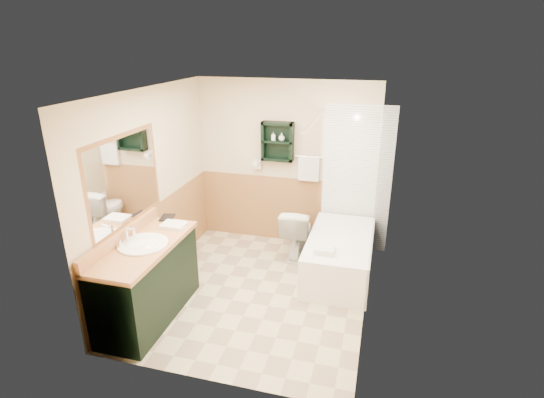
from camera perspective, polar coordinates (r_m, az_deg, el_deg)
The scene contains 25 objects.
floor at distance 5.33m, azimuth -2.09°, elevation -12.27°, with size 3.00×3.00×0.00m, color beige.
back_wall at distance 6.18m, azimuth 1.90°, elevation 4.75°, with size 2.60×0.04×2.40m, color #FAEBC4.
left_wall at distance 5.31m, azimuth -16.03°, elevation 1.19°, with size 0.04×3.00×2.40m, color #FAEBC4.
right_wall at distance 4.59m, azimuth 13.67°, elevation -1.67°, with size 0.04×3.00×2.40m, color #FAEBC4.
ceiling at distance 4.49m, azimuth -2.51°, elevation 14.54°, with size 2.60×3.00×0.04m, color white.
wainscot_left at distance 5.56m, azimuth -15.00°, elevation -5.65°, with size 2.98×2.98×1.00m, color #A76B43, non-canonical shape.
wainscot_back at distance 6.37m, azimuth 1.75°, elevation -1.39°, with size 2.58×2.58×1.00m, color #A76B43, non-canonical shape.
mirror_frame at distance 4.75m, azimuth -19.17°, elevation 2.37°, with size 1.30×1.30×1.00m, color brown, non-canonical shape.
mirror_glass at distance 4.75m, azimuth -19.12°, elevation 2.36°, with size 1.20×1.20×0.90m, color white, non-canonical shape.
tile_right at distance 5.35m, azimuth 13.42°, elevation -0.13°, with size 1.50×1.50×2.10m, color white, non-canonical shape.
tile_back at distance 6.04m, azimuth 11.30°, elevation 2.48°, with size 0.95×0.95×2.10m, color white, non-canonical shape.
tile_accent at distance 5.11m, azimuth 14.10°, elevation 8.81°, with size 1.50×1.50×0.10m, color #154B33, non-canonical shape.
wall_shelf at distance 6.00m, azimuth 0.75°, elevation 7.74°, with size 0.45×0.15×0.55m, color black.
hair_dryer at distance 6.19m, azimuth -1.91°, elevation 4.79°, with size 0.10×0.24×0.18m, color silver, non-canonical shape.
towel_bar at distance 6.00m, azimuth 5.03°, elevation 5.69°, with size 0.40×0.06×0.40m, color silver, non-canonical shape.
curtain_rod at distance 5.16m, azimuth 5.84°, elevation 10.56°, with size 0.03×0.03×1.60m, color silver.
shower_curtain at distance 5.54m, azimuth 5.83°, elevation 2.18°, with size 1.05×1.05×1.70m, color #C0B591, non-canonical shape.
vanity at distance 4.87m, azimuth -16.38°, elevation -10.56°, with size 0.59×1.40×0.89m, color black.
bathtub at distance 5.62m, azimuth 9.08°, elevation -7.53°, with size 0.80×1.50×0.53m, color white.
toilet at distance 6.00m, azimuth 3.39°, elevation -4.41°, with size 0.41×0.73×0.71m, color white.
counter_towel at distance 4.99m, azimuth -13.07°, elevation -3.44°, with size 0.27×0.21×0.04m, color silver.
vanity_book at distance 5.22m, azimuth -14.82°, elevation -1.45°, with size 0.16×0.02×0.21m, color black.
tub_towel at distance 5.07m, azimuth 7.08°, elevation -6.84°, with size 0.24×0.20×0.07m, color silver.
soap_bottle_a at distance 6.00m, azimuth 0.17°, elevation 8.15°, with size 0.05×0.12×0.05m, color white.
soap_bottle_b at distance 5.97m, azimuth 1.31°, elevation 8.23°, with size 0.09×0.11×0.09m, color white.
Camera 1 is at (1.34, -4.26, 2.92)m, focal length 28.00 mm.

